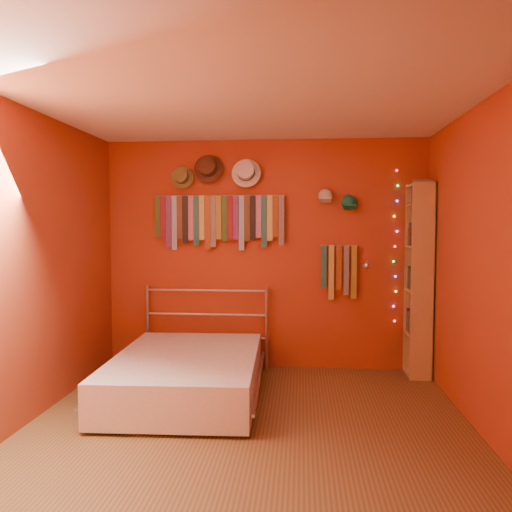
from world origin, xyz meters
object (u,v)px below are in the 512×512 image
(bed, at_px, (187,374))
(bookshelf, at_px, (423,279))
(reading_lamp, at_px, (367,265))
(tie_rack, at_px, (219,218))

(bed, bearing_deg, bookshelf, 17.83)
(bookshelf, distance_m, bed, 2.57)
(reading_lamp, bearing_deg, bed, -154.49)
(tie_rack, xyz_separation_m, bed, (-0.14, -0.98, -1.44))
(reading_lamp, relative_size, bookshelf, 0.15)
(tie_rack, bearing_deg, reading_lamp, -6.02)
(tie_rack, relative_size, bed, 0.76)
(reading_lamp, bearing_deg, tie_rack, 173.98)
(tie_rack, xyz_separation_m, reading_lamp, (1.58, -0.17, -0.49))
(tie_rack, distance_m, bed, 1.75)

